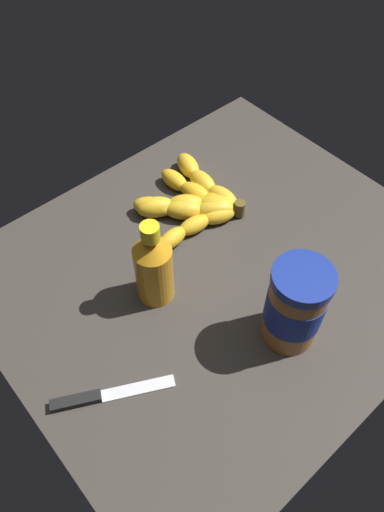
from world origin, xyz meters
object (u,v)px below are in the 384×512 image
peanut_butter_jar (295,306)px  butter_knife (102,396)px  banana_bunch (193,202)px  honey_bottle (154,266)px

peanut_butter_jar → butter_knife: bearing=-20.3°
butter_knife → banana_bunch: bearing=-150.5°
banana_bunch → butter_knife: bearing=29.5°
banana_bunch → butter_knife: 38.34cm
banana_bunch → butter_knife: banana_bunch is taller
honey_bottle → peanut_butter_jar: bearing=119.4°
peanut_butter_jar → butter_knife: size_ratio=0.92×
peanut_butter_jar → honey_bottle: honey_bottle is taller
banana_bunch → peanut_butter_jar: (6.17, 28.94, 5.75)cm
peanut_butter_jar → honey_bottle: (10.57, -18.78, -0.33)cm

